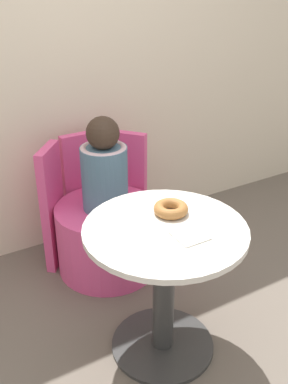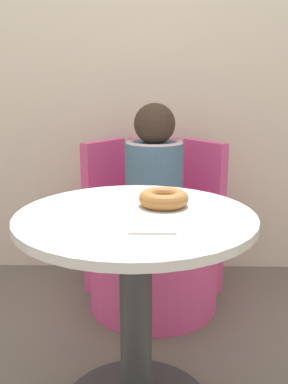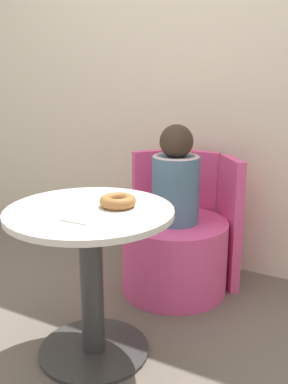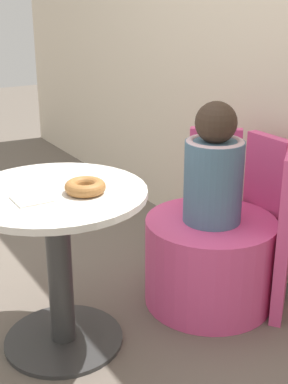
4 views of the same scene
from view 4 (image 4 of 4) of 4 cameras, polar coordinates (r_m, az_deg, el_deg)
name	(u,v)px [view 4 (image 4 of 4)]	position (r m, az deg, el deg)	size (l,w,h in m)	color
ground_plane	(57,331)	(2.31, -9.29, -14.43)	(12.00, 12.00, 0.00)	#665B51
back_wall	(282,19)	(2.53, 14.46, 17.41)	(6.00, 0.06, 2.40)	beige
round_table	(59,244)	(2.03, -9.05, -5.52)	(0.67, 0.67, 0.64)	#333333
tub_chair	(209,261)	(2.40, 6.99, -7.31)	(0.57, 0.57, 0.39)	#E54C8C
booth_backrest	(252,216)	(2.47, 11.46, -2.50)	(0.67, 0.24, 0.72)	#E54C8C
child_figure	(214,169)	(2.23, 7.47, 2.49)	(0.25, 0.25, 0.51)	slate
donut	(85,187)	(1.90, -6.29, 0.55)	(0.15, 0.15, 0.05)	#9E6633
paper_napkin	(31,199)	(1.87, -11.93, -0.75)	(0.12, 0.12, 0.01)	silver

